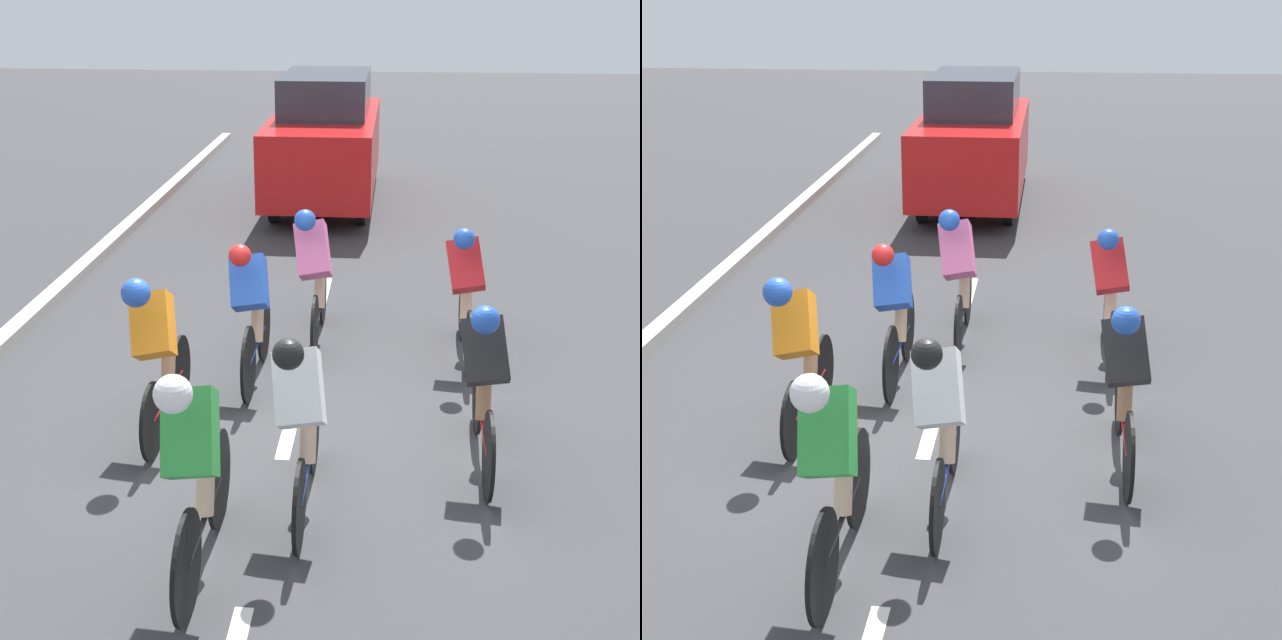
{
  "view_description": "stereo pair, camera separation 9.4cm",
  "coord_description": "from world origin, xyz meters",
  "views": [
    {
      "loc": [
        -0.86,
        6.63,
        3.66
      ],
      "look_at": [
        -0.25,
        -0.29,
        0.95
      ],
      "focal_mm": 50.0,
      "sensor_mm": 36.0,
      "label": 1
    },
    {
      "loc": [
        -0.95,
        6.62,
        3.66
      ],
      "look_at": [
        -0.25,
        -0.29,
        0.95
      ],
      "focal_mm": 50.0,
      "sensor_mm": 36.0,
      "label": 2
    }
  ],
  "objects": [
    {
      "name": "lane_stripe_mid",
      "position": [
        0.0,
        -0.29,
        0.0
      ],
      "size": [
        0.12,
        1.4,
        0.01
      ],
      "primitive_type": "cube",
      "color": "white",
      "rests_on": "ground"
    },
    {
      "name": "cyclist_red",
      "position": [
        -1.56,
        -1.77,
        0.74
      ],
      "size": [
        0.41,
        1.69,
        1.44
      ],
      "color": "black",
      "rests_on": "ground"
    },
    {
      "name": "cyclist_green",
      "position": [
        0.35,
        1.88,
        0.8
      ],
      "size": [
        0.38,
        1.71,
        1.53
      ],
      "color": "black",
      "rests_on": "ground"
    },
    {
      "name": "ground_plane",
      "position": [
        0.0,
        0.0,
        0.0
      ],
      "size": [
        60.0,
        60.0,
        0.0
      ],
      "primitive_type": "plane",
      "color": "#38383A"
    },
    {
      "name": "cyclist_pink",
      "position": [
        -0.03,
        -2.08,
        0.79
      ],
      "size": [
        0.43,
        1.64,
        1.5
      ],
      "color": "black",
      "rests_on": "ground"
    },
    {
      "name": "cyclist_orange",
      "position": [
        1.07,
        0.04,
        0.78
      ],
      "size": [
        0.42,
        1.63,
        1.47
      ],
      "color": "black",
      "rests_on": "ground"
    },
    {
      "name": "support_car",
      "position": [
        0.37,
        -8.31,
        1.07
      ],
      "size": [
        1.7,
        4.42,
        2.12
      ],
      "color": "black",
      "rests_on": "ground"
    },
    {
      "name": "lane_stripe_far",
      "position": [
        0.0,
        -3.49,
        0.0
      ],
      "size": [
        0.12,
        1.4,
        0.01
      ],
      "primitive_type": "cube",
      "color": "white",
      "rests_on": "ground"
    },
    {
      "name": "cyclist_black",
      "position": [
        -1.57,
        0.35,
        0.75
      ],
      "size": [
        0.39,
        1.72,
        1.45
      ],
      "color": "black",
      "rests_on": "ground"
    },
    {
      "name": "cyclist_white",
      "position": [
        -0.24,
        1.11,
        0.76
      ],
      "size": [
        0.41,
        1.7,
        1.46
      ],
      "color": "black",
      "rests_on": "ground"
    },
    {
      "name": "cyclist_blue",
      "position": [
        0.46,
        -1.05,
        0.74
      ],
      "size": [
        0.39,
        1.67,
        1.44
      ],
      "color": "black",
      "rests_on": "ground"
    }
  ]
}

